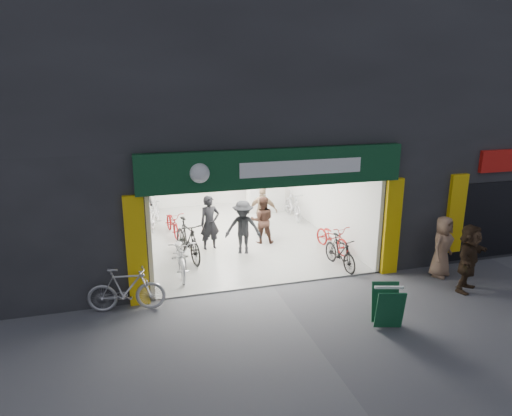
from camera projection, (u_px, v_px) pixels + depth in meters
name	position (u px, v px, depth m)	size (l,w,h in m)	color
ground	(273.00, 286.00, 11.50)	(60.00, 60.00, 0.00)	#56565B
building	(254.00, 102.00, 15.18)	(17.00, 10.27, 8.00)	#232326
bike_left_front	(181.00, 255.00, 12.11)	(0.70, 2.01, 1.06)	#ACACB1
bike_left_midfront	(188.00, 240.00, 13.06)	(0.56, 1.98, 1.19)	black
bike_left_midback	(173.00, 223.00, 15.19)	(0.56, 1.61, 0.85)	maroon
bike_left_back	(155.00, 212.00, 15.93)	(0.53, 1.89, 1.14)	silver
bike_right_front	(340.00, 252.00, 12.49)	(0.44, 1.55, 0.93)	black
bike_right_mid	(332.00, 237.00, 13.78)	(0.57, 1.63, 0.86)	maroon
bike_right_back	(293.00, 205.00, 16.94)	(0.49, 1.75, 1.05)	silver
parked_bike	(126.00, 290.00, 10.14)	(0.49, 1.72, 1.03)	#A7A6AA
customer_a	(210.00, 223.00, 13.74)	(0.62, 0.41, 1.69)	black
customer_b	(262.00, 220.00, 14.31)	(0.74, 0.58, 1.53)	#3E251C
customer_c	(243.00, 228.00, 13.39)	(1.06, 0.61, 1.64)	black
customer_d	(263.00, 211.00, 15.12)	(0.96, 0.40, 1.63)	#977758
pedestrian_near	(442.00, 246.00, 11.91)	(0.80, 0.52, 1.64)	#957057
pedestrian_far	(469.00, 258.00, 11.06)	(1.57, 0.50, 1.70)	#352518
sandwich_board	(388.00, 305.00, 9.50)	(0.71, 0.72, 0.89)	#104226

